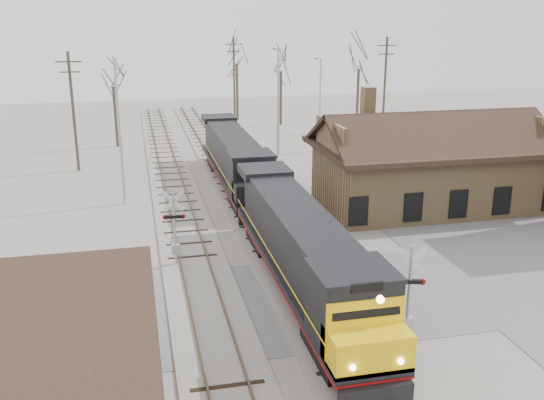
# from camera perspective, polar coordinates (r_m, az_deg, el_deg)

# --- Properties ---
(ground) EXTENTS (140.00, 140.00, 0.00)m
(ground) POSITION_cam_1_polar(r_m,az_deg,el_deg) (27.96, 3.16, -9.37)
(ground) COLOR #A29D92
(ground) RESTS_ON ground
(road) EXTENTS (60.00, 9.00, 0.03)m
(road) POSITION_cam_1_polar(r_m,az_deg,el_deg) (27.95, 3.16, -9.34)
(road) COLOR slate
(road) RESTS_ON ground
(track_main) EXTENTS (3.40, 90.00, 0.24)m
(track_main) POSITION_cam_1_polar(r_m,az_deg,el_deg) (41.54, -2.51, -0.26)
(track_main) COLOR #A29D92
(track_main) RESTS_ON ground
(track_siding) EXTENTS (3.40, 90.00, 0.24)m
(track_siding) POSITION_cam_1_polar(r_m,az_deg,el_deg) (41.02, -8.70, -0.68)
(track_siding) COLOR #A29D92
(track_siding) RESTS_ON ground
(depot) EXTENTS (15.20, 9.31, 7.90)m
(depot) POSITION_cam_1_polar(r_m,az_deg,el_deg) (41.96, 14.56, 2.69)
(depot) COLOR #9B7A50
(depot) RESTS_ON ground
(locomotive_lead) EXTENTS (2.76, 18.47, 4.10)m
(locomotive_lead) POSITION_cam_1_polar(r_m,az_deg,el_deg) (27.36, 3.05, -5.04)
(locomotive_lead) COLOR black
(locomotive_lead) RESTS_ON ground
(locomotive_trailing) EXTENTS (2.76, 18.47, 3.88)m
(locomotive_trailing) POSITION_cam_1_polar(r_m,az_deg,el_deg) (44.86, -3.49, 3.79)
(locomotive_trailing) COLOR black
(locomotive_trailing) RESTS_ON ground
(crossbuck_near) EXTENTS (1.16, 0.43, 4.16)m
(crossbuck_near) POSITION_cam_1_polar(r_m,az_deg,el_deg) (24.16, 12.75, -9.12)
(crossbuck_near) COLOR #A5A8AD
(crossbuck_near) RESTS_ON ground
(crossbuck_far) EXTENTS (1.18, 0.31, 4.12)m
(crossbuck_far) POSITION_cam_1_polar(r_m,az_deg,el_deg) (31.14, -9.14, -2.87)
(crossbuck_far) COLOR #A5A8AD
(crossbuck_far) RESTS_ON ground
(streetlight_a) EXTENTS (0.25, 2.04, 9.74)m
(streetlight_a) POSITION_cam_1_polar(r_m,az_deg,el_deg) (41.54, -14.20, 6.82)
(streetlight_a) COLOR #A5A8AD
(streetlight_a) RESTS_ON ground
(streetlight_b) EXTENTS (0.25, 2.04, 9.89)m
(streetlight_b) POSITION_cam_1_polar(r_m,az_deg,el_deg) (50.39, 0.55, 9.16)
(streetlight_b) COLOR #A5A8AD
(streetlight_b) RESTS_ON ground
(streetlight_c) EXTENTS (0.25, 2.04, 8.38)m
(streetlight_c) POSITION_cam_1_polar(r_m,az_deg,el_deg) (61.13, 4.51, 9.78)
(streetlight_c) COLOR #A5A8AD
(streetlight_c) RESTS_ON ground
(utility_pole_a) EXTENTS (2.00, 0.24, 9.66)m
(utility_pole_a) POSITION_cam_1_polar(r_m,az_deg,el_deg) (51.94, -18.21, 8.06)
(utility_pole_a) COLOR #382D23
(utility_pole_a) RESTS_ON ground
(utility_pole_b) EXTENTS (2.00, 0.24, 9.94)m
(utility_pole_b) POSITION_cam_1_polar(r_m,az_deg,el_deg) (72.54, -3.58, 11.32)
(utility_pole_b) COLOR #382D23
(utility_pole_b) RESTS_ON ground
(utility_pole_c) EXTENTS (2.00, 0.24, 10.42)m
(utility_pole_c) POSITION_cam_1_polar(r_m,az_deg,el_deg) (60.36, 10.54, 10.14)
(utility_pole_c) COLOR #382D23
(utility_pole_c) RESTS_ON ground
(tree_b) EXTENTS (3.87, 3.87, 9.48)m
(tree_b) POSITION_cam_1_polar(r_m,az_deg,el_deg) (60.66, -14.76, 11.15)
(tree_b) COLOR #382D23
(tree_b) RESTS_ON ground
(tree_c) EXTENTS (4.53, 4.53, 11.09)m
(tree_c) POSITION_cam_1_polar(r_m,az_deg,el_deg) (74.51, -3.36, 13.56)
(tree_c) COLOR #382D23
(tree_c) RESTS_ON ground
(tree_d) EXTENTS (4.13, 4.13, 10.12)m
(tree_d) POSITION_cam_1_polar(r_m,az_deg,el_deg) (70.92, 0.85, 12.85)
(tree_d) COLOR #382D23
(tree_d) RESTS_ON ground
(tree_e) EXTENTS (4.48, 4.48, 10.96)m
(tree_e) POSITION_cam_1_polar(r_m,az_deg,el_deg) (68.58, 8.21, 13.04)
(tree_e) COLOR #382D23
(tree_e) RESTS_ON ground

